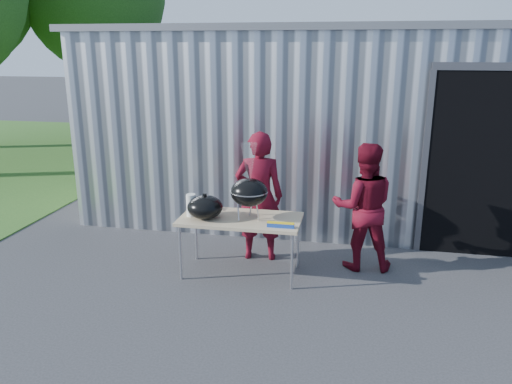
% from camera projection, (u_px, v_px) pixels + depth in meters
% --- Properties ---
extents(ground, '(80.00, 80.00, 0.00)m').
position_uv_depth(ground, '(251.00, 291.00, 5.92)').
color(ground, '#313134').
extents(building, '(8.20, 6.20, 3.10)m').
position_uv_depth(building, '(345.00, 114.00, 9.64)').
color(building, silver).
rests_on(building, ground).
extents(folding_table, '(1.50, 0.75, 0.75)m').
position_uv_depth(folding_table, '(240.00, 221.00, 6.19)').
color(folding_table, tan).
rests_on(folding_table, ground).
extents(kettle_grill, '(0.46, 0.46, 0.94)m').
position_uv_depth(kettle_grill, '(249.00, 186.00, 6.02)').
color(kettle_grill, black).
rests_on(kettle_grill, folding_table).
extents(grill_lid, '(0.44, 0.44, 0.32)m').
position_uv_depth(grill_lid, '(205.00, 207.00, 6.13)').
color(grill_lid, black).
rests_on(grill_lid, folding_table).
extents(paper_towels, '(0.12, 0.12, 0.28)m').
position_uv_depth(paper_towels, '(191.00, 205.00, 6.21)').
color(paper_towels, white).
rests_on(paper_towels, folding_table).
extents(white_tub, '(0.20, 0.15, 0.10)m').
position_uv_depth(white_tub, '(203.00, 206.00, 6.49)').
color(white_tub, white).
rests_on(white_tub, folding_table).
extents(foil_box, '(0.32, 0.05, 0.06)m').
position_uv_depth(foil_box, '(281.00, 225.00, 5.84)').
color(foil_box, '#183EA1').
rests_on(foil_box, folding_table).
extents(person_cook, '(0.68, 0.49, 1.75)m').
position_uv_depth(person_cook, '(259.00, 196.00, 6.63)').
color(person_cook, '#5B0A19').
rests_on(person_cook, ground).
extents(person_bystander, '(0.87, 0.71, 1.65)m').
position_uv_depth(person_bystander, '(363.00, 207.00, 6.35)').
color(person_bystander, '#5B0A19').
rests_on(person_bystander, ground).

